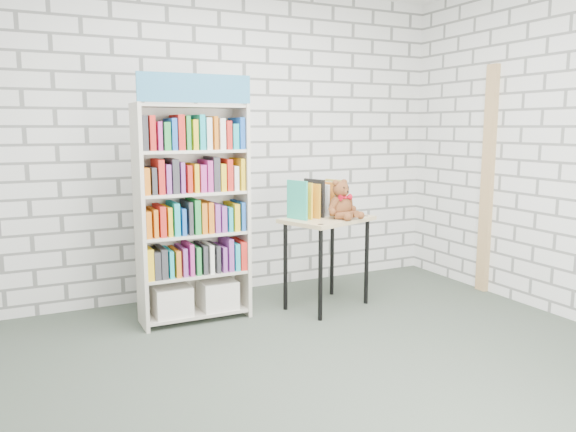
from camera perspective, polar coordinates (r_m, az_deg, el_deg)
name	(u,v)px	position (r m, az deg, el deg)	size (l,w,h in m)	color
ground	(330,372)	(3.71, 4.24, -15.56)	(4.50, 4.50, 0.00)	#3C463B
room_shell	(333,85)	(3.38, 4.61, 13.14)	(4.52, 4.02, 2.81)	silver
bookshelf	(193,212)	(4.49, -9.68, 0.44)	(0.86, 0.33, 1.93)	beige
display_table	(327,230)	(4.78, 3.99, -1.45)	(0.85, 0.72, 0.78)	tan
table_books	(317,199)	(4.82, 2.96, 1.78)	(0.55, 0.38, 0.30)	teal
teddy_bear	(342,203)	(4.72, 5.51, 1.35)	(0.30, 0.29, 0.33)	maroon
door_trim	(487,180)	(5.53, 19.59, 3.42)	(0.05, 0.12, 2.10)	tan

